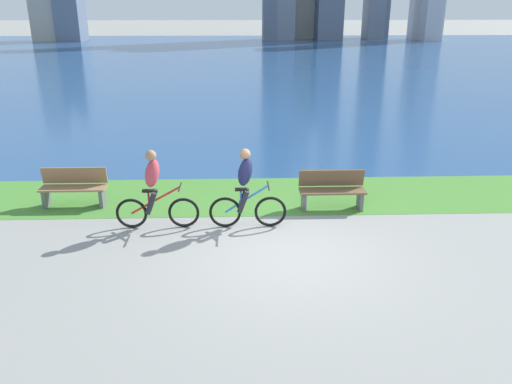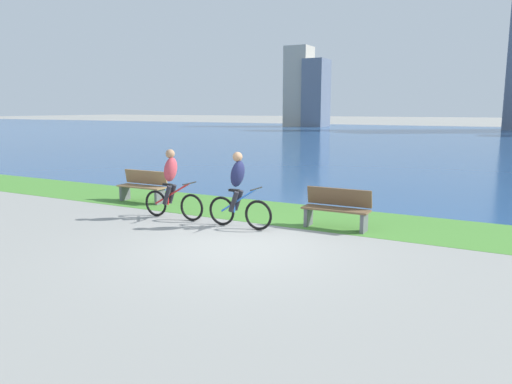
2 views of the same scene
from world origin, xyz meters
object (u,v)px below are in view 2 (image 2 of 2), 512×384
at_px(cyclist_lead, 238,191).
at_px(bench_far_along_path, 337,209).
at_px(cyclist_trailing, 172,185).
at_px(bench_near_path, 143,186).

distance_m(cyclist_lead, bench_far_along_path, 2.24).
distance_m(cyclist_trailing, bench_far_along_path, 4.01).
bearing_deg(bench_far_along_path, cyclist_lead, -154.07).
bearing_deg(bench_far_along_path, bench_near_path, 176.13).
xyz_separation_m(cyclist_trailing, bench_near_path, (-2.09, 1.33, -0.39)).
xyz_separation_m(bench_near_path, bench_far_along_path, (5.96, -0.40, 0.00)).
bearing_deg(cyclist_trailing, bench_near_path, 147.41).
bearing_deg(bench_near_path, bench_far_along_path, -3.87).
relative_size(cyclist_trailing, bench_far_along_path, 1.17).
height_order(bench_near_path, bench_far_along_path, same).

